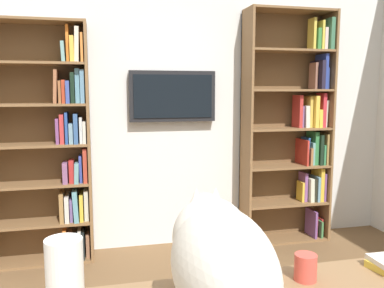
# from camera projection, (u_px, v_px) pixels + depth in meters

# --- Properties ---
(wall_back) EXTENTS (4.52, 0.06, 2.70)m
(wall_back) POSITION_uv_depth(u_px,v_px,m) (166.00, 100.00, 3.69)
(wall_back) COLOR silver
(wall_back) RESTS_ON ground
(bookshelf_left) EXTENTS (0.83, 0.28, 2.16)m
(bookshelf_left) POSITION_uv_depth(u_px,v_px,m) (296.00, 129.00, 3.84)
(bookshelf_left) COLOR brown
(bookshelf_left) RESTS_ON ground
(bookshelf_right) EXTENTS (0.87, 0.28, 1.99)m
(bookshelf_right) POSITION_uv_depth(u_px,v_px,m) (50.00, 147.00, 3.34)
(bookshelf_right) COLOR brown
(bookshelf_right) RESTS_ON ground
(wall_mounted_tv) EXTENTS (0.77, 0.07, 0.45)m
(wall_mounted_tv) POSITION_uv_depth(u_px,v_px,m) (173.00, 96.00, 3.61)
(wall_mounted_tv) COLOR black
(cat) EXTENTS (0.32, 0.67, 0.36)m
(cat) POSITION_uv_depth(u_px,v_px,m) (219.00, 258.00, 1.20)
(cat) COLOR silver
(cat) RESTS_ON desk
(paper_towel_roll) EXTENTS (0.11, 0.11, 0.25)m
(paper_towel_roll) POSITION_uv_depth(u_px,v_px,m) (65.00, 279.00, 1.19)
(paper_towel_roll) COLOR white
(paper_towel_roll) RESTS_ON desk
(coffee_mug) EXTENTS (0.08, 0.08, 0.10)m
(coffee_mug) POSITION_uv_depth(u_px,v_px,m) (305.00, 267.00, 1.45)
(coffee_mug) COLOR #D84C3F
(coffee_mug) RESTS_ON desk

